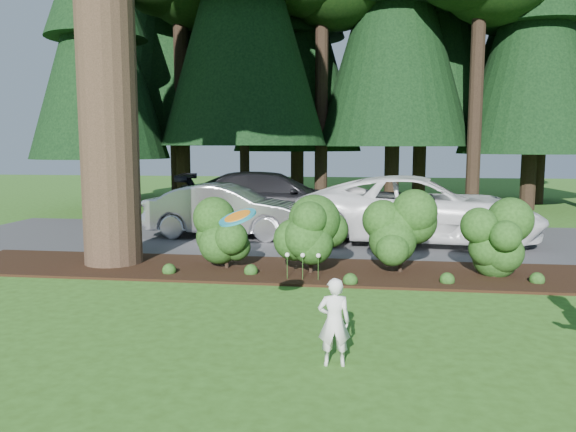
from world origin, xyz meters
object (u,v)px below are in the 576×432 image
at_px(child, 334,322).
at_px(car_dark_suv, 273,199).
at_px(car_white_suv, 418,209).
at_px(frisbee, 238,217).
at_px(car_silver_wagon, 227,211).

bearing_deg(child, car_dark_suv, -84.16).
relative_size(car_white_suv, frisbee, 13.18).
relative_size(car_silver_wagon, child, 4.29).
bearing_deg(car_dark_suv, frisbee, 178.85).
distance_m(car_white_suv, child, 9.01).
xyz_separation_m(car_silver_wagon, car_white_suv, (5.29, -0.19, 0.14)).
xyz_separation_m(car_silver_wagon, child, (3.53, -9.01, -0.25)).
bearing_deg(car_dark_suv, child, -175.53).
bearing_deg(car_dark_suv, car_white_suv, -129.61).
distance_m(car_silver_wagon, child, 9.68).
xyz_separation_m(car_silver_wagon, frisbee, (2.35, -8.93, 0.97)).
relative_size(car_white_suv, car_dark_suv, 1.07).
bearing_deg(frisbee, car_white_suv, 71.44).
distance_m(child, frisbee, 1.69).
relative_size(car_dark_suv, frisbee, 12.33).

